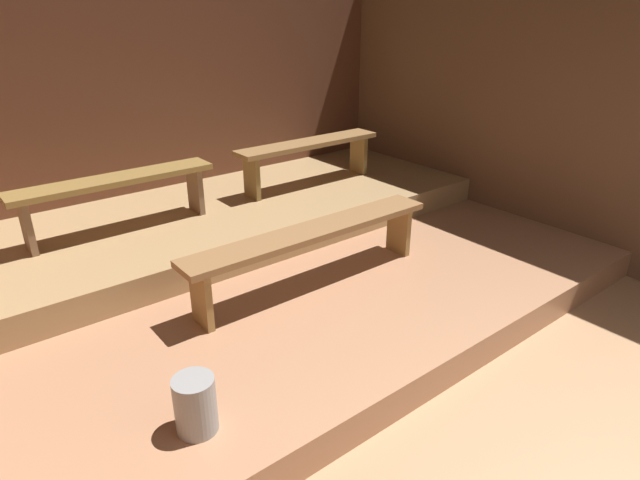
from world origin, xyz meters
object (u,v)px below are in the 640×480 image
object	(u,v)px
bench_lower_center	(313,238)
bench_middle_left	(116,188)
pail_lower	(195,405)
bench_middle_right	(309,150)

from	to	relation	value
bench_lower_center	bench_middle_left	distance (m)	1.72
bench_lower_center	bench_middle_left	world-z (taller)	bench_middle_left
bench_middle_left	pail_lower	size ratio (longest dim) A/B	5.30
bench_lower_center	bench_middle_right	size ratio (longest dim) A/B	1.29
bench_middle_left	bench_lower_center	bearing A→B (deg)	-56.31
bench_middle_right	pail_lower	distance (m)	3.37
bench_middle_right	bench_middle_left	bearing A→B (deg)	180.00
pail_lower	bench_middle_right	bearing A→B (deg)	42.81
bench_lower_center	pail_lower	size ratio (longest dim) A/B	6.83
bench_middle_left	bench_middle_right	size ratio (longest dim) A/B	1.00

